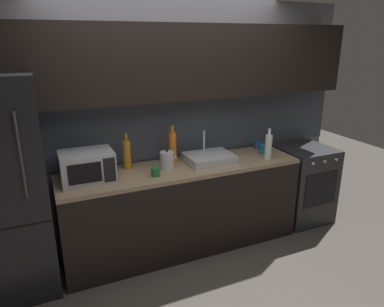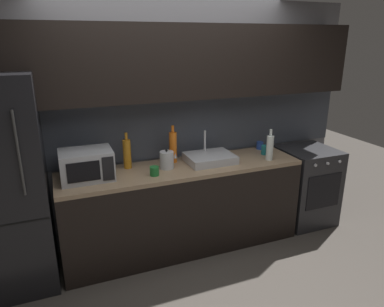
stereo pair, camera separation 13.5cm
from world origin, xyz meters
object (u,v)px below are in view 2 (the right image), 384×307
at_px(oven_range, 305,185).
at_px(wine_bottle_orange, 173,147).
at_px(microwave, 87,165).
at_px(mug_teal, 265,150).
at_px(kettle, 167,160).
at_px(wine_bottle_amber, 127,153).
at_px(wine_bottle_clear, 270,147).
at_px(mug_blue, 260,145).
at_px(refrigerator, 4,187).
at_px(mug_green, 154,171).

distance_m(oven_range, wine_bottle_orange, 1.72).
bearing_deg(microwave, mug_teal, 0.36).
xyz_separation_m(kettle, mug_teal, (1.13, 0.01, -0.04)).
bearing_deg(wine_bottle_amber, wine_bottle_clear, -12.19).
bearing_deg(mug_blue, wine_bottle_orange, -177.28).
bearing_deg(wine_bottle_amber, refrigerator, -171.15).
distance_m(microwave, wine_bottle_orange, 0.88).
bearing_deg(wine_bottle_clear, mug_blue, 72.98).
xyz_separation_m(wine_bottle_orange, mug_green, (-0.28, -0.29, -0.12)).
bearing_deg(mug_blue, oven_range, -22.38).
distance_m(wine_bottle_orange, wine_bottle_amber, 0.47).
relative_size(wine_bottle_amber, mug_green, 4.14).
height_order(wine_bottle_amber, mug_teal, wine_bottle_amber).
relative_size(oven_range, wine_bottle_orange, 2.34).
height_order(mug_blue, mug_teal, mug_teal).
relative_size(wine_bottle_orange, wine_bottle_amber, 1.08).
height_order(microwave, wine_bottle_orange, wine_bottle_orange).
xyz_separation_m(oven_range, wine_bottle_amber, (-2.07, 0.17, 0.60)).
distance_m(microwave, mug_blue, 1.95).
bearing_deg(mug_teal, wine_bottle_clear, -108.32).
xyz_separation_m(wine_bottle_amber, wine_bottle_clear, (1.43, -0.31, -0.01)).
xyz_separation_m(kettle, wine_bottle_orange, (0.12, 0.15, 0.08)).
height_order(oven_range, wine_bottle_amber, wine_bottle_amber).
relative_size(microwave, kettle, 2.37).
xyz_separation_m(mug_blue, mug_teal, (-0.05, -0.19, 0.01)).
xyz_separation_m(refrigerator, wine_bottle_amber, (1.08, 0.17, 0.11)).
height_order(wine_bottle_orange, wine_bottle_amber, wine_bottle_orange).
bearing_deg(wine_bottle_orange, kettle, -127.70).
distance_m(microwave, wine_bottle_amber, 0.43).
xyz_separation_m(wine_bottle_clear, mug_green, (-1.24, 0.02, -0.09)).
bearing_deg(wine_bottle_clear, mug_green, 179.25).
bearing_deg(mug_green, oven_range, 3.75).
distance_m(refrigerator, microwave, 0.69).
bearing_deg(microwave, mug_blue, 5.85).
height_order(wine_bottle_clear, mug_blue, wine_bottle_clear).
xyz_separation_m(kettle, wine_bottle_amber, (-0.36, 0.15, 0.06)).
height_order(microwave, mug_green, microwave).
bearing_deg(mug_blue, microwave, -174.15).
bearing_deg(kettle, wine_bottle_orange, 52.30).
relative_size(microwave, wine_bottle_clear, 1.40).
height_order(kettle, wine_bottle_clear, wine_bottle_clear).
distance_m(oven_range, wine_bottle_clear, 0.88).
xyz_separation_m(refrigerator, wine_bottle_orange, (1.55, 0.17, 0.13)).
bearing_deg(oven_range, mug_green, -176.25).
bearing_deg(oven_range, wine_bottle_orange, 174.01).
bearing_deg(microwave, refrigerator, -178.45).
height_order(oven_range, mug_green, mug_green).
relative_size(microwave, mug_teal, 4.54).
xyz_separation_m(microwave, mug_blue, (1.94, 0.20, -0.09)).
distance_m(oven_range, mug_green, 1.95).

